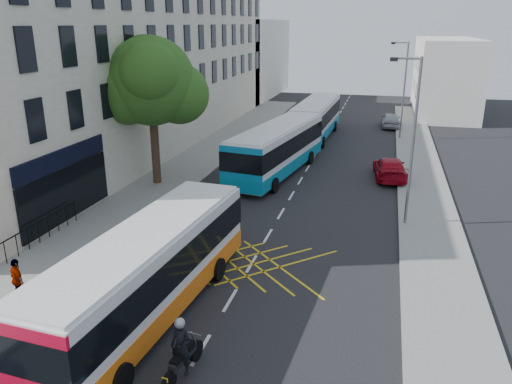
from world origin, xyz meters
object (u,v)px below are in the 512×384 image
Objects in this scene: street_tree at (150,82)px; lamp_far at (403,85)px; motorbike at (182,349)px; red_hatchback at (390,168)px; parked_car_silver at (136,242)px; lamp_near at (412,134)px; bus_mid at (277,149)px; distant_car_grey at (320,115)px; bus_far at (316,118)px; pedestrian_far at (17,280)px; distant_car_silver at (391,120)px; bus_near at (148,272)px.

lamp_far is at bearing 49.19° from street_tree.
red_hatchback is at bearing 83.34° from motorbike.
street_tree is 1.97× the size of parked_car_silver.
parked_car_silver is (-11.10, -6.68, -3.88)m from lamp_near.
bus_mid is 19.50m from distant_car_grey.
bus_far is at bearing -65.57° from red_hatchback.
bus_far is 12.85m from red_hatchback.
motorbike reaches higher than red_hatchback.
lamp_near reaches higher than pedestrian_far.
distant_car_grey is at bearing 85.37° from parked_car_silver.
distant_car_grey is at bearing -13.40° from distant_car_silver.
bus_near reaches higher than parked_car_silver.
lamp_near reaches higher than red_hatchback.
red_hatchback reaches higher than distant_car_grey.
red_hatchback is (7.29, 0.78, -1.02)m from bus_mid.
red_hatchback is at bearing 19.79° from street_tree.
lamp_near is 1.79× the size of parked_car_silver.
distant_car_silver is 38.51m from pedestrian_far.
bus_mid is at bearing 78.62° from parked_car_silver.
lamp_far is 0.70× the size of bus_far.
bus_far is (7.58, 16.12, -4.61)m from street_tree.
parked_car_silver is at bearing -100.86° from distant_car_grey.
lamp_far reaches higher than bus_far.
pedestrian_far reaches higher than distant_car_silver.
parked_car_silver is at bearing -93.61° from bus_mid.
parked_car_silver is at bearing -89.34° from pedestrian_far.
bus_far reaches higher than distant_car_silver.
parked_car_silver is at bearing 70.07° from distant_car_silver.
bus_far is at bearing 41.99° from distant_car_silver.
lamp_far is 29.16m from parked_car_silver.
bus_mid is (-7.99, -12.78, -2.91)m from lamp_far.
lamp_far is 6.59m from distant_car_silver.
distant_car_grey is 2.79× the size of pedestrian_far.
bus_near is at bearing -145.33° from pedestrian_far.
bus_far reaches higher than motorbike.
distant_car_silver is at bearing 76.96° from bus_mid.
bus_mid is at bearing 92.32° from bus_near.
bus_mid reaches higher than distant_car_silver.
street_tree is at bearing -130.81° from lamp_far.
lamp_near is 1.80× the size of distant_car_grey.
motorbike is (-6.26, -13.27, -3.71)m from lamp_near.
distant_car_grey is at bearing 138.95° from lamp_far.
parked_car_silver is at bearing 134.28° from motorbike.
parked_car_silver is 2.80× the size of pedestrian_far.
street_tree is at bearing -113.21° from bus_far.
bus_far is 2.57× the size of distant_car_grey.
pedestrian_far reaches higher than distant_car_grey.
distant_car_grey is (-1.42, 39.95, -0.28)m from motorbike.
lamp_far reaches higher than distant_car_grey.
bus_near is 4.90m from pedestrian_far.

